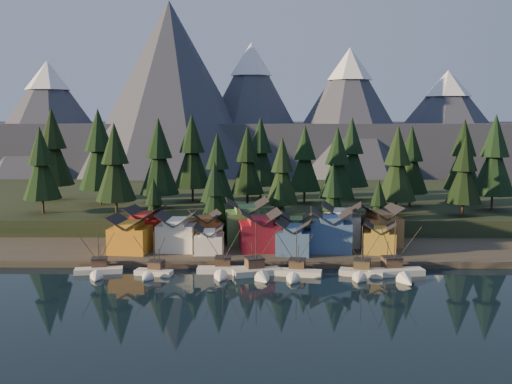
{
  "coord_description": "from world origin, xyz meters",
  "views": [
    {
      "loc": [
        0.12,
        -107.93,
        33.27
      ],
      "look_at": [
        -1.06,
        30.0,
        15.05
      ],
      "focal_mm": 40.0,
      "sensor_mm": 36.0,
      "label": 1
    }
  ],
  "objects_px": {
    "boat_0": "(98,265)",
    "boat_4": "(295,267)",
    "boat_5": "(361,266)",
    "boat_6": "(398,266)",
    "boat_1": "(152,267)",
    "house_front_1": "(177,231)",
    "house_back_1": "(205,227)",
    "boat_2": "(222,265)",
    "boat_3": "(258,265)",
    "house_front_0": "(130,233)",
    "house_back_0": "(145,225)"
  },
  "relations": [
    {
      "from": "house_front_0",
      "to": "house_back_0",
      "type": "distance_m",
      "value": 9.29
    },
    {
      "from": "boat_6",
      "to": "house_back_1",
      "type": "bearing_deg",
      "value": 142.44
    },
    {
      "from": "boat_1",
      "to": "boat_5",
      "type": "relative_size",
      "value": 0.87
    },
    {
      "from": "house_front_0",
      "to": "boat_6",
      "type": "bearing_deg",
      "value": -7.27
    },
    {
      "from": "boat_2",
      "to": "house_front_1",
      "type": "bearing_deg",
      "value": 127.56
    },
    {
      "from": "boat_0",
      "to": "house_back_1",
      "type": "xyz_separation_m",
      "value": [
        20.61,
        22.61,
        3.87
      ]
    },
    {
      "from": "boat_2",
      "to": "boat_3",
      "type": "xyz_separation_m",
      "value": [
        7.76,
        -1.65,
        0.4
      ]
    },
    {
      "from": "house_front_1",
      "to": "house_back_1",
      "type": "bearing_deg",
      "value": 50.41
    },
    {
      "from": "boat_0",
      "to": "boat_1",
      "type": "bearing_deg",
      "value": -14.87
    },
    {
      "from": "house_front_1",
      "to": "boat_3",
      "type": "bearing_deg",
      "value": -37.79
    },
    {
      "from": "boat_2",
      "to": "boat_6",
      "type": "xyz_separation_m",
      "value": [
        36.98,
        -1.75,
        0.24
      ]
    },
    {
      "from": "boat_0",
      "to": "house_front_0",
      "type": "xyz_separation_m",
      "value": [
        3.78,
        13.83,
        4.13
      ]
    },
    {
      "from": "boat_0",
      "to": "boat_5",
      "type": "height_order",
      "value": "boat_5"
    },
    {
      "from": "boat_4",
      "to": "house_back_0",
      "type": "relative_size",
      "value": 1.21
    },
    {
      "from": "boat_3",
      "to": "boat_1",
      "type": "bearing_deg",
      "value": 162.92
    },
    {
      "from": "boat_3",
      "to": "boat_6",
      "type": "distance_m",
      "value": 29.22
    },
    {
      "from": "house_front_1",
      "to": "house_back_1",
      "type": "relative_size",
      "value": 1.02
    },
    {
      "from": "boat_6",
      "to": "house_back_1",
      "type": "height_order",
      "value": "boat_6"
    },
    {
      "from": "boat_2",
      "to": "boat_0",
      "type": "bearing_deg",
      "value": -178.71
    },
    {
      "from": "boat_4",
      "to": "boat_5",
      "type": "distance_m",
      "value": 13.75
    },
    {
      "from": "boat_5",
      "to": "house_front_1",
      "type": "relative_size",
      "value": 1.28
    },
    {
      "from": "boat_2",
      "to": "boat_5",
      "type": "bearing_deg",
      "value": -3.31
    },
    {
      "from": "boat_3",
      "to": "house_front_1",
      "type": "distance_m",
      "value": 26.37
    },
    {
      "from": "boat_5",
      "to": "boat_0",
      "type": "bearing_deg",
      "value": -165.69
    },
    {
      "from": "boat_0",
      "to": "boat_1",
      "type": "distance_m",
      "value": 11.74
    },
    {
      "from": "boat_0",
      "to": "boat_6",
      "type": "relative_size",
      "value": 0.83
    },
    {
      "from": "house_front_1",
      "to": "boat_2",
      "type": "bearing_deg",
      "value": -49.23
    },
    {
      "from": "house_front_0",
      "to": "boat_3",
      "type": "bearing_deg",
      "value": -19.35
    },
    {
      "from": "boat_1",
      "to": "house_front_0",
      "type": "xyz_separation_m",
      "value": [
        -7.92,
        14.84,
        4.06
      ]
    },
    {
      "from": "boat_1",
      "to": "boat_0",
      "type": "bearing_deg",
      "value": -172.7
    },
    {
      "from": "boat_4",
      "to": "house_back_1",
      "type": "xyz_separation_m",
      "value": [
        -21.2,
        23.98,
        3.8
      ]
    },
    {
      "from": "boat_0",
      "to": "boat_4",
      "type": "distance_m",
      "value": 41.83
    },
    {
      "from": "house_back_0",
      "to": "boat_2",
      "type": "bearing_deg",
      "value": -36.1
    },
    {
      "from": "boat_2",
      "to": "house_front_0",
      "type": "xyz_separation_m",
      "value": [
        -22.56,
        13.34,
        4.04
      ]
    },
    {
      "from": "house_back_0",
      "to": "house_front_0",
      "type": "bearing_deg",
      "value": -89.68
    },
    {
      "from": "boat_3",
      "to": "house_front_1",
      "type": "height_order",
      "value": "boat_3"
    },
    {
      "from": "boat_5",
      "to": "house_back_1",
      "type": "distance_m",
      "value": 42.49
    },
    {
      "from": "boat_5",
      "to": "boat_6",
      "type": "height_order",
      "value": "boat_6"
    },
    {
      "from": "boat_3",
      "to": "house_front_1",
      "type": "relative_size",
      "value": 1.36
    },
    {
      "from": "house_back_0",
      "to": "house_back_1",
      "type": "xyz_separation_m",
      "value": [
        15.1,
        -0.34,
        -0.57
      ]
    },
    {
      "from": "boat_0",
      "to": "boat_6",
      "type": "xyz_separation_m",
      "value": [
        63.31,
        -1.26,
        0.33
      ]
    },
    {
      "from": "boat_4",
      "to": "house_front_1",
      "type": "relative_size",
      "value": 1.3
    },
    {
      "from": "boat_5",
      "to": "boat_6",
      "type": "bearing_deg",
      "value": 16.05
    },
    {
      "from": "boat_5",
      "to": "house_front_1",
      "type": "xyz_separation_m",
      "value": [
        -41.08,
        17.35,
        3.93
      ]
    },
    {
      "from": "boat_5",
      "to": "boat_1",
      "type": "bearing_deg",
      "value": -164.74
    },
    {
      "from": "boat_6",
      "to": "boat_2",
      "type": "bearing_deg",
      "value": 168.94
    },
    {
      "from": "boat_4",
      "to": "boat_5",
      "type": "height_order",
      "value": "boat_5"
    },
    {
      "from": "boat_3",
      "to": "house_front_0",
      "type": "height_order",
      "value": "boat_3"
    },
    {
      "from": "boat_1",
      "to": "house_front_1",
      "type": "xyz_separation_m",
      "value": [
        2.78,
        17.04,
        4.23
      ]
    },
    {
      "from": "boat_0",
      "to": "boat_5",
      "type": "distance_m",
      "value": 55.57
    }
  ]
}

